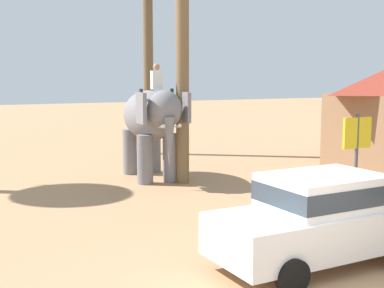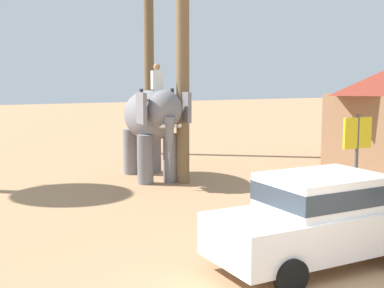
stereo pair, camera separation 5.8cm
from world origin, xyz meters
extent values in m
cube|color=white|center=(1.00, 1.23, 0.68)|extent=(4.17, 1.87, 0.76)
cube|color=white|center=(1.10, 1.23, 1.38)|extent=(2.16, 1.65, 0.64)
cube|color=#2D3842|center=(1.10, 1.23, 1.38)|extent=(2.18, 1.67, 0.35)
cylinder|color=black|center=(-0.23, 0.33, 0.30)|extent=(0.61, 0.20, 0.60)
cylinder|color=black|center=(-0.30, 2.03, 0.30)|extent=(0.61, 0.20, 0.60)
cylinder|color=black|center=(2.24, 2.13, 0.30)|extent=(0.61, 0.20, 0.60)
ellipsoid|color=slate|center=(1.24, 10.42, 2.15)|extent=(1.81, 3.20, 1.70)
cylinder|color=slate|center=(1.61, 9.46, 0.80)|extent=(0.52, 0.52, 1.60)
cylinder|color=slate|center=(0.73, 9.52, 0.80)|extent=(0.52, 0.52, 1.60)
cylinder|color=slate|center=(1.74, 11.32, 0.80)|extent=(0.52, 0.52, 1.60)
cylinder|color=slate|center=(0.86, 11.38, 0.80)|extent=(0.52, 0.52, 1.60)
ellipsoid|color=slate|center=(1.12, 8.80, 2.45)|extent=(1.17, 1.07, 1.20)
cube|color=slate|center=(1.85, 8.85, 2.50)|extent=(0.18, 0.81, 0.96)
cube|color=slate|center=(0.41, 8.95, 2.50)|extent=(0.18, 0.81, 0.96)
cone|color=slate|center=(1.09, 8.35, 1.45)|extent=(0.38, 0.38, 1.60)
cone|color=beige|center=(1.35, 8.38, 1.95)|extent=(0.16, 0.57, 0.21)
cone|color=beige|center=(0.84, 8.42, 1.95)|extent=(0.16, 0.57, 0.21)
cube|color=white|center=(1.18, 9.57, 3.35)|extent=(0.36, 0.26, 0.60)
sphere|color=#A87A56|center=(1.18, 9.57, 3.77)|extent=(0.22, 0.22, 0.22)
cylinder|color=#333338|center=(1.70, 9.53, 2.80)|extent=(0.12, 0.12, 0.55)
cylinder|color=#333338|center=(0.66, 9.61, 2.80)|extent=(0.12, 0.12, 0.55)
cylinder|color=brown|center=(3.25, 15.67, 4.86)|extent=(0.44, 0.44, 9.72)
cylinder|color=brown|center=(1.90, 9.13, 4.16)|extent=(0.42, 0.42, 8.32)
cylinder|color=#4C4C51|center=(5.68, 5.27, 1.20)|extent=(0.10, 0.10, 2.40)
cube|color=yellow|center=(5.68, 5.27, 1.85)|extent=(1.00, 0.08, 0.90)
camera|label=1|loc=(-5.18, -6.20, 3.49)|focal=48.98mm
camera|label=2|loc=(-5.13, -6.22, 3.49)|focal=48.98mm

